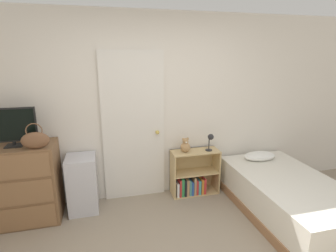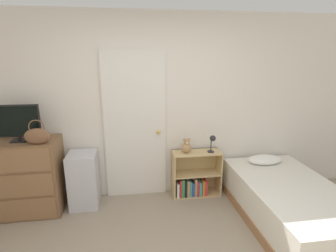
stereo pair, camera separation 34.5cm
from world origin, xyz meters
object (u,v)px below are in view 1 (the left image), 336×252
(dresser, at_px, (21,184))
(storage_bin, at_px, (83,184))
(bookshelf, at_px, (192,178))
(handbag, at_px, (35,140))
(tv, at_px, (12,126))
(teddy_bear, at_px, (185,146))
(bed, at_px, (288,196))
(desk_lamp, at_px, (210,139))

(dresser, relative_size, storage_bin, 1.30)
(storage_bin, bearing_deg, bookshelf, 2.22)
(handbag, bearing_deg, tv, 149.70)
(teddy_bear, bearing_deg, bed, -35.42)
(storage_bin, distance_m, bed, 2.65)
(bookshelf, distance_m, bed, 1.29)
(dresser, distance_m, tv, 0.72)
(tv, relative_size, handbag, 1.76)
(dresser, xyz_separation_m, storage_bin, (0.70, 0.05, -0.11))
(handbag, bearing_deg, dresser, 148.73)
(bed, bearing_deg, teddy_bear, 144.58)
(desk_lamp, xyz_separation_m, bed, (0.76, -0.76, -0.59))
(dresser, bearing_deg, tv, -55.95)
(bookshelf, bearing_deg, bed, -38.41)
(dresser, height_order, bed, dresser)
(handbag, bearing_deg, bed, -9.99)
(dresser, distance_m, desk_lamp, 2.50)
(bed, bearing_deg, tv, 168.18)
(bookshelf, bearing_deg, dresser, -177.10)
(dresser, height_order, tv, tv)
(dresser, bearing_deg, handbag, -31.27)
(tv, bearing_deg, storage_bin, 5.25)
(tv, distance_m, bed, 3.44)
(storage_bin, bearing_deg, desk_lamp, 0.64)
(handbag, bearing_deg, teddy_bear, 8.47)
(handbag, distance_m, desk_lamp, 2.24)
(tv, xyz_separation_m, bookshelf, (2.23, 0.12, -0.97))
(dresser, distance_m, bookshelf, 2.25)
(storage_bin, bearing_deg, bed, -16.28)
(handbag, xyz_separation_m, bed, (2.97, -0.52, -0.83))
(storage_bin, bearing_deg, tv, -174.75)
(dresser, relative_size, handbag, 3.25)
(tv, distance_m, storage_bin, 1.09)
(desk_lamp, bearing_deg, storage_bin, -179.36)
(teddy_bear, distance_m, bed, 1.47)
(bookshelf, height_order, bed, bookshelf)
(teddy_bear, height_order, bed, teddy_bear)
(desk_lamp, bearing_deg, tv, -178.06)
(storage_bin, relative_size, bookshelf, 1.08)
(teddy_bear, xyz_separation_m, desk_lamp, (0.36, -0.04, 0.08))
(dresser, bearing_deg, bed, -11.97)
(bed, bearing_deg, bookshelf, 141.59)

